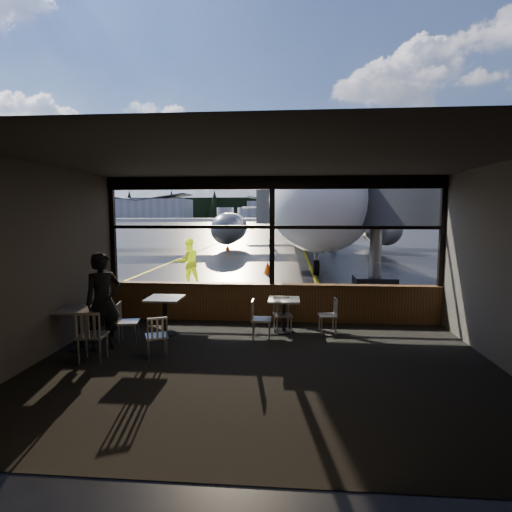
# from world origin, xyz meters

# --- Properties ---
(ground_plane) EXTENTS (520.00, 520.00, 0.00)m
(ground_plane) POSITION_xyz_m (0.00, 120.00, 0.00)
(ground_plane) COLOR black
(ground_plane) RESTS_ON ground
(carpet_floor) EXTENTS (8.00, 6.00, 0.01)m
(carpet_floor) POSITION_xyz_m (0.00, -3.00, 0.01)
(carpet_floor) COLOR black
(carpet_floor) RESTS_ON ground
(ceiling) EXTENTS (8.00, 6.00, 0.04)m
(ceiling) POSITION_xyz_m (0.00, -3.00, 3.50)
(ceiling) COLOR #38332D
(ceiling) RESTS_ON ground
(wall_left) EXTENTS (0.04, 6.00, 3.50)m
(wall_left) POSITION_xyz_m (-4.00, -3.00, 1.75)
(wall_left) COLOR #504840
(wall_left) RESTS_ON ground
(wall_back) EXTENTS (8.00, 0.04, 3.50)m
(wall_back) POSITION_xyz_m (0.00, -6.00, 1.75)
(wall_back) COLOR #504840
(wall_back) RESTS_ON ground
(window_sill) EXTENTS (8.00, 0.28, 0.90)m
(window_sill) POSITION_xyz_m (0.00, 0.00, 0.45)
(window_sill) COLOR #4C2F17
(window_sill) RESTS_ON ground
(window_header) EXTENTS (8.00, 0.18, 0.30)m
(window_header) POSITION_xyz_m (0.00, 0.00, 3.35)
(window_header) COLOR black
(window_header) RESTS_ON ground
(mullion_left) EXTENTS (0.12, 0.12, 2.60)m
(mullion_left) POSITION_xyz_m (-3.95, 0.00, 2.20)
(mullion_left) COLOR black
(mullion_left) RESTS_ON ground
(mullion_centre) EXTENTS (0.12, 0.12, 2.60)m
(mullion_centre) POSITION_xyz_m (0.00, 0.00, 2.20)
(mullion_centre) COLOR black
(mullion_centre) RESTS_ON ground
(mullion_right) EXTENTS (0.12, 0.12, 2.60)m
(mullion_right) POSITION_xyz_m (3.95, 0.00, 2.20)
(mullion_right) COLOR black
(mullion_right) RESTS_ON ground
(window_transom) EXTENTS (8.00, 0.10, 0.08)m
(window_transom) POSITION_xyz_m (0.00, 0.00, 2.30)
(window_transom) COLOR black
(window_transom) RESTS_ON ground
(airliner) EXTENTS (31.59, 37.79, 11.47)m
(airliner) POSITION_xyz_m (1.50, 20.25, 5.73)
(airliner) COLOR white
(airliner) RESTS_ON ground_plane
(jet_bridge) EXTENTS (8.94, 10.93, 4.77)m
(jet_bridge) POSITION_xyz_m (3.60, 5.50, 2.38)
(jet_bridge) COLOR #272729
(jet_bridge) RESTS_ON ground_plane
(cafe_table_near) EXTENTS (0.68, 0.68, 0.75)m
(cafe_table_near) POSITION_xyz_m (0.30, -0.91, 0.38)
(cafe_table_near) COLOR #9F9992
(cafe_table_near) RESTS_ON carpet_floor
(cafe_table_mid) EXTENTS (0.74, 0.74, 0.82)m
(cafe_table_mid) POSITION_xyz_m (-2.27, -1.27, 0.41)
(cafe_table_mid) COLOR #A09C93
(cafe_table_mid) RESTS_ON carpet_floor
(cafe_table_left) EXTENTS (0.73, 0.73, 0.81)m
(cafe_table_left) POSITION_xyz_m (-3.60, -2.33, 0.40)
(cafe_table_left) COLOR #ABA69E
(cafe_table_left) RESTS_ON carpet_floor
(chair_near_e) EXTENTS (0.47, 0.47, 0.79)m
(chair_near_e) POSITION_xyz_m (1.26, -0.92, 0.40)
(chair_near_e) COLOR #B5B0A3
(chair_near_e) RESTS_ON carpet_floor
(chair_near_w) EXTENTS (0.47, 0.47, 0.85)m
(chair_near_w) POSITION_xyz_m (-0.16, -1.49, 0.43)
(chair_near_w) COLOR beige
(chair_near_w) RESTS_ON carpet_floor
(chair_near_n) EXTENTS (0.52, 0.52, 0.81)m
(chair_near_n) POSITION_xyz_m (0.28, -0.99, 0.40)
(chair_near_n) COLOR #AFAB9E
(chair_near_n) RESTS_ON carpet_floor
(chair_mid_s) EXTENTS (0.58, 0.58, 0.80)m
(chair_mid_s) POSITION_xyz_m (-1.98, -2.69, 0.40)
(chair_mid_s) COLOR beige
(chair_mid_s) RESTS_ON carpet_floor
(chair_mid_w) EXTENTS (0.54, 0.54, 0.84)m
(chair_mid_w) POSITION_xyz_m (-2.84, -1.88, 0.42)
(chair_mid_w) COLOR #BCB7AA
(chair_mid_w) RESTS_ON carpet_floor
(chair_left_s) EXTENTS (0.58, 0.58, 0.95)m
(chair_left_s) POSITION_xyz_m (-3.04, -2.97, 0.47)
(chair_left_s) COLOR beige
(chair_left_s) RESTS_ON carpet_floor
(passenger) EXTENTS (0.80, 0.81, 1.88)m
(passenger) POSITION_xyz_m (-3.14, -2.32, 0.94)
(passenger) COLOR black
(passenger) RESTS_ON carpet_floor
(ground_crew) EXTENTS (1.07, 1.02, 1.74)m
(ground_crew) POSITION_xyz_m (-3.26, 4.69, 0.87)
(ground_crew) COLOR #BFF219
(ground_crew) RESTS_ON ground_plane
(cone_nose) EXTENTS (0.38, 0.38, 0.53)m
(cone_nose) POSITION_xyz_m (-0.52, 7.94, 0.27)
(cone_nose) COLOR #F04D07
(cone_nose) RESTS_ON ground_plane
(cone_wing) EXTENTS (0.33, 0.33, 0.46)m
(cone_wing) POSITION_xyz_m (-4.05, 19.43, 0.23)
(cone_wing) COLOR #FF6108
(cone_wing) RESTS_ON ground_plane
(hangar_left) EXTENTS (45.00, 18.00, 11.00)m
(hangar_left) POSITION_xyz_m (-70.00, 180.00, 5.50)
(hangar_left) COLOR silver
(hangar_left) RESTS_ON ground_plane
(hangar_mid) EXTENTS (38.00, 15.00, 10.00)m
(hangar_mid) POSITION_xyz_m (0.00, 185.00, 5.00)
(hangar_mid) COLOR silver
(hangar_mid) RESTS_ON ground_plane
(hangar_right) EXTENTS (50.00, 20.00, 12.00)m
(hangar_right) POSITION_xyz_m (60.00, 178.00, 6.00)
(hangar_right) COLOR silver
(hangar_right) RESTS_ON ground_plane
(fuel_tank_a) EXTENTS (8.00, 8.00, 6.00)m
(fuel_tank_a) POSITION_xyz_m (-30.00, 182.00, 3.00)
(fuel_tank_a) COLOR silver
(fuel_tank_a) RESTS_ON ground_plane
(fuel_tank_b) EXTENTS (8.00, 8.00, 6.00)m
(fuel_tank_b) POSITION_xyz_m (-20.00, 182.00, 3.00)
(fuel_tank_b) COLOR silver
(fuel_tank_b) RESTS_ON ground_plane
(fuel_tank_c) EXTENTS (8.00, 8.00, 6.00)m
(fuel_tank_c) POSITION_xyz_m (-10.00, 182.00, 3.00)
(fuel_tank_c) COLOR silver
(fuel_tank_c) RESTS_ON ground_plane
(treeline) EXTENTS (360.00, 3.00, 12.00)m
(treeline) POSITION_xyz_m (0.00, 210.00, 6.00)
(treeline) COLOR black
(treeline) RESTS_ON ground_plane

